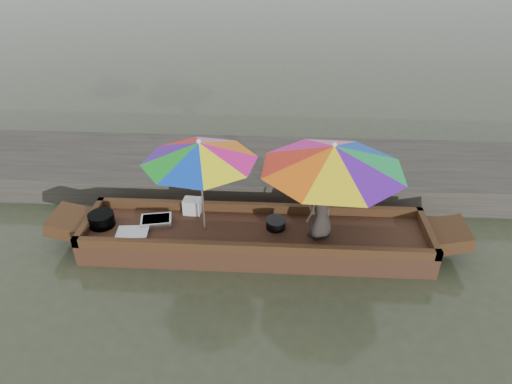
# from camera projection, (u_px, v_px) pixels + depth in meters

# --- Properties ---
(water) EXTENTS (80.00, 80.00, 0.00)m
(water) POSITION_uv_depth(u_px,v_px,m) (256.00, 248.00, 7.37)
(water) COLOR #323928
(water) RESTS_ON ground
(dock) EXTENTS (22.00, 2.20, 0.50)m
(dock) POSITION_uv_depth(u_px,v_px,m) (262.00, 170.00, 9.12)
(dock) COLOR #2D2B26
(dock) RESTS_ON ground
(boat_hull) EXTENTS (5.43, 1.20, 0.35)m
(boat_hull) POSITION_uv_depth(u_px,v_px,m) (256.00, 239.00, 7.28)
(boat_hull) COLOR #321B10
(boat_hull) RESTS_ON water
(cooking_pot) EXTENTS (0.40, 0.40, 0.21)m
(cooking_pot) POSITION_uv_depth(u_px,v_px,m) (102.00, 220.00, 7.26)
(cooking_pot) COLOR black
(cooking_pot) RESTS_ON boat_hull
(tray_crayfish) EXTENTS (0.54, 0.43, 0.09)m
(tray_crayfish) POSITION_uv_depth(u_px,v_px,m) (156.00, 221.00, 7.34)
(tray_crayfish) COLOR silver
(tray_crayfish) RESTS_ON boat_hull
(tray_scallop) EXTENTS (0.51, 0.38, 0.06)m
(tray_scallop) POSITION_uv_depth(u_px,v_px,m) (133.00, 233.00, 7.08)
(tray_scallop) COLOR silver
(tray_scallop) RESTS_ON boat_hull
(charcoal_grill) EXTENTS (0.31, 0.31, 0.14)m
(charcoal_grill) POSITION_uv_depth(u_px,v_px,m) (276.00, 224.00, 7.22)
(charcoal_grill) COLOR black
(charcoal_grill) RESTS_ON boat_hull
(supply_bag) EXTENTS (0.29, 0.24, 0.26)m
(supply_bag) POSITION_uv_depth(u_px,v_px,m) (192.00, 206.00, 7.56)
(supply_bag) COLOR silver
(supply_bag) RESTS_ON boat_hull
(vendor) EXTENTS (0.59, 0.58, 1.02)m
(vendor) POSITION_uv_depth(u_px,v_px,m) (321.00, 208.00, 6.81)
(vendor) COLOR #292420
(vendor) RESTS_ON boat_hull
(umbrella_bow) EXTENTS (2.05, 2.05, 1.55)m
(umbrella_bow) POSITION_uv_depth(u_px,v_px,m) (202.00, 187.00, 6.83)
(umbrella_bow) COLOR orange
(umbrella_bow) RESTS_ON boat_hull
(umbrella_stern) EXTENTS (2.74, 2.74, 1.55)m
(umbrella_stern) POSITION_uv_depth(u_px,v_px,m) (330.00, 190.00, 6.73)
(umbrella_stern) COLOR blue
(umbrella_stern) RESTS_ON boat_hull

